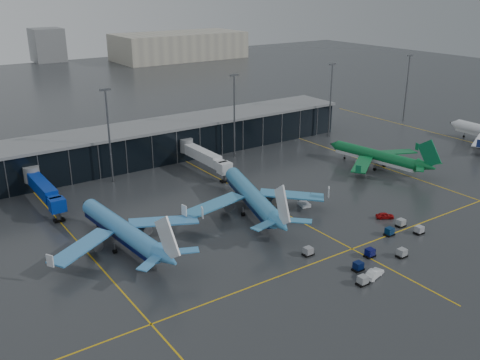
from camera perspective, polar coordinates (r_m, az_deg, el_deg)
ground at (r=115.87m, az=3.04°, el=-5.82°), size 600.00×600.00×0.00m
terminal_pier at (r=164.05m, az=-10.25°, el=3.86°), size 142.00×17.00×10.70m
jet_bridges at (r=136.45m, az=-20.20°, el=-0.89°), size 94.00×27.50×7.20m
flood_masts at (r=153.53m, az=-6.84°, el=6.16°), size 203.00×0.50×25.50m
distant_hangars at (r=372.45m, az=-17.03°, el=12.96°), size 260.00×71.00×22.00m
taxi_lines at (r=129.07m, az=3.70°, el=-2.99°), size 220.00×120.00×0.02m
airliner_arkefly at (r=111.02m, az=-12.64°, el=-4.06°), size 38.10×42.52×12.20m
airliner_klm_near at (r=124.72m, az=1.27°, el=-0.66°), size 46.62×50.00×12.70m
airliner_aer_lingus at (r=160.36m, az=14.29°, el=3.23°), size 37.13×40.86×11.20m
baggage_carts at (r=112.14m, az=14.46°, el=-7.00°), size 28.49×15.39×1.70m
mobile_airstair at (r=130.77m, az=6.85°, el=-2.42°), size 2.95×3.66×3.45m
service_van_red at (r=127.44m, az=15.21°, el=-3.68°), size 4.38×3.56×1.40m
service_van_white at (r=102.61m, az=14.11°, el=-9.65°), size 5.14×2.87×1.60m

